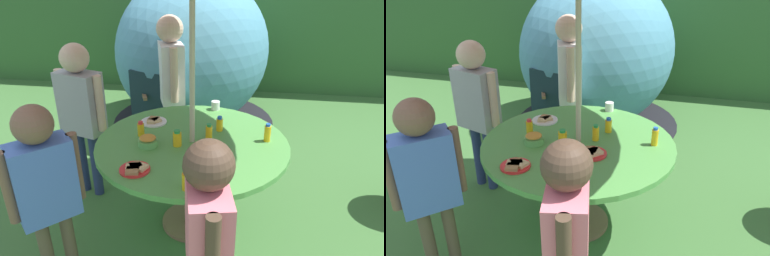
# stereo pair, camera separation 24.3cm
# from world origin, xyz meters

# --- Properties ---
(ground_plane) EXTENTS (10.00, 10.00, 0.02)m
(ground_plane) POSITION_xyz_m (0.00, 0.00, -0.01)
(ground_plane) COLOR #3D6B33
(hedge_backdrop) EXTENTS (9.00, 0.70, 1.67)m
(hedge_backdrop) POSITION_xyz_m (0.00, 3.48, 0.83)
(hedge_backdrop) COLOR #33602D
(hedge_backdrop) RESTS_ON ground_plane
(garden_table) EXTENTS (1.33, 1.33, 0.71)m
(garden_table) POSITION_xyz_m (0.00, 0.00, 0.60)
(garden_table) COLOR brown
(garden_table) RESTS_ON ground_plane
(wooden_chair) EXTENTS (0.59, 0.61, 0.98)m
(wooden_chair) POSITION_xyz_m (-0.53, 1.31, 0.53)
(wooden_chair) COLOR brown
(wooden_chair) RESTS_ON ground_plane
(dome_tent) EXTENTS (2.49, 2.49, 1.75)m
(dome_tent) POSITION_xyz_m (-0.27, 1.93, 0.87)
(dome_tent) COLOR teal
(dome_tent) RESTS_ON ground_plane
(child_in_white_shirt) EXTENTS (0.32, 0.45, 1.42)m
(child_in_white_shirt) POSITION_xyz_m (-0.34, 0.96, 0.91)
(child_in_white_shirt) COLOR navy
(child_in_white_shirt) RESTS_ON ground_plane
(child_in_grey_shirt) EXTENTS (0.43, 0.28, 1.30)m
(child_in_grey_shirt) POSITION_xyz_m (-0.93, 0.28, 0.83)
(child_in_grey_shirt) COLOR navy
(child_in_grey_shirt) RESTS_ON ground_plane
(child_in_blue_shirt) EXTENTS (0.35, 0.35, 1.22)m
(child_in_blue_shirt) POSITION_xyz_m (-0.70, -0.70, 0.78)
(child_in_blue_shirt) COLOR brown
(child_in_blue_shirt) RESTS_ON ground_plane
(child_in_pink_shirt) EXTENTS (0.24, 0.41, 1.24)m
(child_in_pink_shirt) POSITION_xyz_m (0.21, -0.98, 0.79)
(child_in_pink_shirt) COLOR navy
(child_in_pink_shirt) RESTS_ON ground_plane
(snack_bowl) EXTENTS (0.13, 0.13, 0.07)m
(snack_bowl) POSITION_xyz_m (-0.29, -0.11, 0.75)
(snack_bowl) COLOR #66B259
(snack_bowl) RESTS_ON garden_table
(plate_mid_right) EXTENTS (0.19, 0.19, 0.03)m
(plate_mid_right) POSITION_xyz_m (0.13, -0.16, 0.73)
(plate_mid_right) COLOR red
(plate_mid_right) RESTS_ON garden_table
(plate_far_left) EXTENTS (0.19, 0.19, 0.03)m
(plate_far_left) POSITION_xyz_m (-0.28, -0.43, 0.73)
(plate_far_left) COLOR red
(plate_far_left) RESTS_ON garden_table
(plate_near_left) EXTENTS (0.20, 0.20, 0.03)m
(plate_near_left) POSITION_xyz_m (-0.34, 0.26, 0.72)
(plate_near_left) COLOR white
(plate_near_left) RESTS_ON garden_table
(juice_bottle_near_right) EXTENTS (0.05, 0.05, 0.11)m
(juice_bottle_near_right) POSITION_xyz_m (-0.37, 0.03, 0.76)
(juice_bottle_near_right) COLOR yellow
(juice_bottle_near_right) RESTS_ON garden_table
(juice_bottle_far_right) EXTENTS (0.04, 0.04, 0.13)m
(juice_bottle_far_right) POSITION_xyz_m (0.51, 0.08, 0.77)
(juice_bottle_far_right) COLOR yellow
(juice_bottle_far_right) RESTS_ON garden_table
(juice_bottle_center_front) EXTENTS (0.05, 0.05, 0.12)m
(juice_bottle_center_front) POSITION_xyz_m (0.11, 0.05, 0.77)
(juice_bottle_center_front) COLOR yellow
(juice_bottle_center_front) RESTS_ON garden_table
(juice_bottle_center_back) EXTENTS (0.05, 0.05, 0.11)m
(juice_bottle_center_back) POSITION_xyz_m (0.17, 0.20, 0.76)
(juice_bottle_center_back) COLOR yellow
(juice_bottle_center_back) RESTS_ON garden_table
(juice_bottle_mid_left) EXTENTS (0.06, 0.06, 0.11)m
(juice_bottle_mid_left) POSITION_xyz_m (-0.09, -0.08, 0.77)
(juice_bottle_mid_left) COLOR yellow
(juice_bottle_mid_left) RESTS_ON garden_table
(juice_bottle_front_edge) EXTENTS (0.05, 0.05, 0.12)m
(juice_bottle_front_edge) POSITION_xyz_m (0.05, -0.57, 0.77)
(juice_bottle_front_edge) COLOR yellow
(juice_bottle_front_edge) RESTS_ON garden_table
(cup_near) EXTENTS (0.07, 0.07, 0.07)m
(cup_near) POSITION_xyz_m (0.11, 0.60, 0.75)
(cup_near) COLOR white
(cup_near) RESTS_ON garden_table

